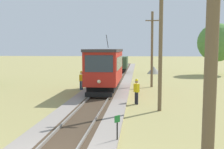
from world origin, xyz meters
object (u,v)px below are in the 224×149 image
utility_pole_foreground (213,24)px  gravel_pile (154,70)px  freight_car (120,64)px  second_worker (81,80)px  utility_pole_mid (152,49)px  trackside_signal_marker (117,128)px  tree_right_near (217,43)px  red_tram (105,68)px  utility_pole_near_tram (161,44)px  track_worker (137,90)px

utility_pole_foreground → gravel_pile: size_ratio=4.01×
freight_car → second_worker: freight_car is taller
second_worker → utility_pole_mid: bearing=-81.1°
freight_car → trackside_signal_marker: size_ratio=4.41×
freight_car → tree_right_near: size_ratio=0.69×
utility_pole_foreground → utility_pole_mid: (-0.00, 23.34, -0.47)m
trackside_signal_marker → gravel_pile: size_ratio=0.56×
red_tram → second_worker: (-2.42, 1.31, -1.21)m
gravel_pile → utility_pole_near_tram: bearing=-92.2°
second_worker → tree_right_near: (16.71, 17.03, 3.75)m
utility_pole_foreground → track_worker: (-1.46, 14.21, -3.36)m
utility_pole_near_tram → utility_pole_mid: bearing=90.0°
red_tram → track_worker: 5.85m
utility_pole_foreground → utility_pole_near_tram: (-0.00, 12.22, -0.17)m
second_worker → tree_right_near: 24.15m
red_tram → gravel_pile: (5.24, 19.17, -1.63)m
utility_pole_near_tram → gravel_pile: size_ratio=3.85×
second_worker → utility_pole_foreground: bearing=-176.1°
utility_pole_near_tram → tree_right_near: (10.06, 25.33, 0.57)m
red_tram → gravel_pile: size_ratio=4.04×
trackside_signal_marker → track_worker: size_ratio=0.66×
utility_pole_mid → second_worker: (-6.65, -2.81, -2.88)m
red_tram → utility_pole_mid: (4.23, 4.13, 1.67)m
second_worker → freight_car: bearing=-22.0°
utility_pole_mid → track_worker: 9.68m
track_worker → red_tram: bearing=-99.5°
utility_pole_near_tram → utility_pole_mid: 11.13m
utility_pole_near_tram → trackside_signal_marker: utility_pole_near_tram is taller
second_worker → gravel_pile: bearing=-37.2°
utility_pole_mid → tree_right_near: (10.06, 14.21, 0.87)m
utility_pole_near_tram → trackside_signal_marker: 7.55m
utility_pole_foreground → tree_right_near: 38.88m
utility_pole_near_tram → tree_right_near: size_ratio=1.08×
red_tram → tree_right_near: size_ratio=1.13×
gravel_pile → track_worker: 24.30m
gravel_pile → tree_right_near: bearing=-5.3°
red_tram → utility_pole_foreground: 19.79m
gravel_pile → track_worker: bearing=-95.8°
track_worker → gravel_pile: bearing=-134.3°
utility_pole_foreground → tree_right_near: bearing=75.0°
tree_right_near → utility_pole_foreground: bearing=-105.0°
freight_car → tree_right_near: tree_right_near is taller
freight_car → utility_pole_mid: (4.23, -14.48, 2.31)m
utility_pole_foreground → utility_pole_near_tram: bearing=90.0°
track_worker → tree_right_near: size_ratio=0.24×
red_tram → trackside_signal_marker: 13.57m
freight_car → utility_pole_foreground: (4.23, -37.83, 2.78)m
utility_pole_foreground → utility_pole_near_tram: 12.22m
red_tram → utility_pole_mid: size_ratio=1.13×
gravel_pile → second_worker: (-7.66, -17.86, 0.42)m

